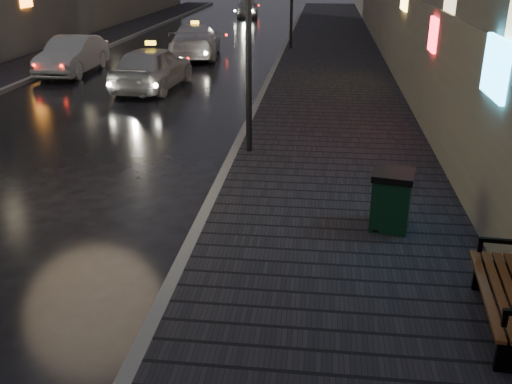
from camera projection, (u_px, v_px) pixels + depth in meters
ground at (67, 289)px, 8.10m from camera, size 120.00×120.00×0.00m
sidewalk at (333, 53)px, 26.90m from camera, size 4.60×58.00×0.15m
curb at (282, 52)px, 27.16m from camera, size 0.20×58.00×0.15m
sidewalk_far at (77, 49)px, 28.25m from camera, size 2.40×58.00×0.15m
curb_far at (102, 49)px, 28.11m from camera, size 0.20×58.00×0.15m
lamp_near at (248, 1)px, 12.06m from camera, size 0.36×0.36×5.28m
trash_bin at (391, 200)px, 9.39m from camera, size 0.76×0.76×0.99m
taxi_near at (152, 67)px, 19.84m from camera, size 2.14×4.59×1.52m
car_left_mid at (72, 55)px, 22.49m from camera, size 1.58×4.35×1.42m
taxi_mid at (196, 41)px, 26.04m from camera, size 2.72×5.36×1.49m
car_far at (247, 8)px, 43.10m from camera, size 1.94×4.01×1.32m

